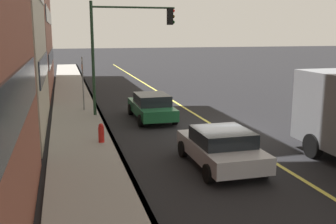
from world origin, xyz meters
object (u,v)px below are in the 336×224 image
Objects in this scene: car_green at (151,106)px; traffic_light_mast at (124,39)px; street_sign_post at (83,80)px; car_silver at (221,147)px; fire_hydrant at (101,135)px.

traffic_light_mast is (1.30, 1.18, 3.52)m from car_green.
car_silver is at bearing -159.49° from street_sign_post.
car_silver is 0.66× the size of traffic_light_mast.
street_sign_post is at bearing 2.44° from fire_hydrant.
fire_hydrant is (-4.28, 3.06, -0.25)m from car_green.
street_sign_post is at bearing 49.54° from car_green.
fire_hydrant is (3.64, 3.73, -0.24)m from car_silver.
car_green is 4.57m from street_sign_post.
traffic_light_mast is 6.55× the size of fire_hydrant.
traffic_light_mast is (9.22, 1.85, 3.54)m from car_silver.
traffic_light_mast reaches higher than street_sign_post.
car_silver is 10.05m from traffic_light_mast.
street_sign_post reaches higher than car_silver.
traffic_light_mast is at bearing -18.67° from fire_hydrant.
traffic_light_mast is at bearing -125.64° from street_sign_post.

